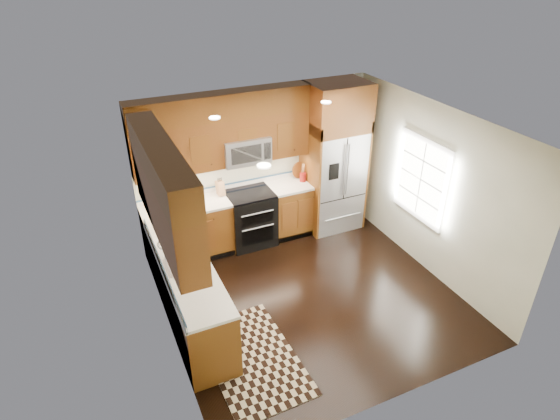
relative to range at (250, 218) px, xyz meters
name	(u,v)px	position (x,y,z in m)	size (l,w,h in m)	color
ground	(309,295)	(0.25, -1.67, -0.47)	(4.00, 4.00, 0.00)	black
wall_back	(256,163)	(0.25, 0.33, 0.83)	(4.00, 0.02, 2.60)	silver
wall_left	(161,255)	(-1.75, -1.67, 0.83)	(0.02, 4.00, 2.60)	silver
wall_right	(430,190)	(2.25, -1.67, 0.83)	(0.02, 4.00, 2.60)	silver
window	(421,179)	(2.23, -1.47, 0.93)	(0.04, 1.10, 1.30)	white
base_cabinets	(208,257)	(-0.98, -0.77, -0.02)	(2.85, 3.00, 0.90)	brown
countertop	(212,225)	(-0.84, -0.65, 0.45)	(2.86, 3.01, 0.04)	white
upper_cabinets	(200,153)	(-0.90, -0.58, 1.56)	(2.85, 3.00, 1.15)	brown
range	(250,218)	(0.00, 0.00, 0.00)	(0.76, 0.67, 0.95)	black
microwave	(245,150)	(0.00, 0.13, 1.19)	(0.76, 0.40, 0.42)	#B2B2B7
refrigerator	(334,158)	(1.55, -0.04, 0.83)	(0.98, 0.75, 2.60)	#B2B2B7
sink_faucet	(182,260)	(-1.48, -1.44, 0.52)	(0.54, 0.44, 0.37)	#B2B2B7
rug	(252,358)	(-0.95, -2.46, -0.46)	(1.02, 1.71, 0.01)	black
knife_block	(220,188)	(-0.44, 0.16, 0.59)	(0.12, 0.16, 0.30)	tan
utensil_crock	(303,175)	(1.00, 0.05, 0.58)	(0.13, 0.13, 0.32)	maroon
cutting_board	(299,177)	(1.00, 0.21, 0.48)	(0.29, 0.29, 0.02)	brown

